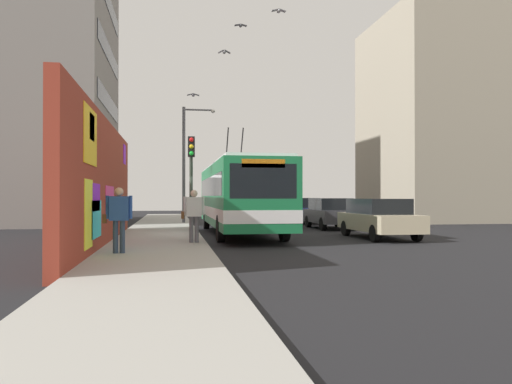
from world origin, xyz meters
name	(u,v)px	position (x,y,z in m)	size (l,w,h in m)	color
ground_plane	(200,237)	(0.00, 0.00, 0.00)	(80.00, 80.00, 0.00)	black
sidewalk_slab	(160,236)	(0.00, 1.60, 0.07)	(48.00, 3.20, 0.15)	#9E9B93
graffiti_wall	(104,184)	(-3.64, 3.35, 2.08)	(14.78, 0.32, 4.16)	maroon
building_far_left	(42,77)	(12.66, 9.20, 9.16)	(12.08, 8.17, 18.31)	gray
building_far_right	(434,120)	(12.20, -17.00, 7.01)	(9.90, 7.96, 14.02)	#9E937F
city_bus	(239,195)	(1.47, -1.80, 1.74)	(12.28, 2.65, 4.90)	#19723F
parked_car_champagne	(378,217)	(-1.67, -7.00, 0.84)	(4.78, 1.86, 1.58)	#C6B793
parked_car_dark_gray	(331,213)	(4.55, -7.00, 0.83)	(4.10, 1.88, 1.58)	#38383D
parked_car_navy	(302,210)	(10.32, -7.00, 0.83)	(4.67, 1.74, 1.58)	navy
parked_car_red	(281,208)	(16.59, -7.00, 0.83)	(4.20, 1.79, 1.58)	#B21E19
pedestrian_near_wall	(119,214)	(-6.87, 2.55, 1.19)	(0.24, 0.77, 1.76)	#2D3F59
pedestrian_at_curb	(194,211)	(-3.99, 0.43, 1.17)	(0.23, 0.77, 1.73)	#595960
traffic_light	(191,168)	(0.29, 0.35, 2.86)	(0.49, 0.28, 4.02)	#2D382D
street_lamp	(188,156)	(9.23, 0.23, 4.05)	(0.44, 1.94, 6.78)	#4C4C51
flying_pigeons	(233,47)	(0.84, -1.44, 8.11)	(4.41, 3.65, 3.26)	gray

